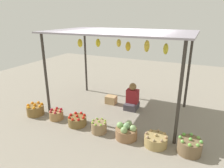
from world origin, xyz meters
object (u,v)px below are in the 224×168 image
at_px(basket_oranges, 35,110).
at_px(basket_cabbages, 126,132).
at_px(basket_green_apples, 190,146).
at_px(vendor_person, 132,99).
at_px(basket_potatoes, 156,140).
at_px(wooden_crate_near_vendor, 111,100).
at_px(basket_red_apples, 56,115).
at_px(basket_limes, 99,127).
at_px(basket_red_tomatoes, 77,121).

height_order(basket_oranges, basket_cabbages, basket_cabbages).
bearing_deg(basket_green_apples, vendor_person, 139.73).
distance_m(basket_potatoes, wooden_crate_near_vendor, 2.34).
height_order(vendor_person, basket_green_apples, vendor_person).
height_order(basket_red_apples, basket_green_apples, basket_green_apples).
height_order(vendor_person, wooden_crate_near_vendor, vendor_person).
bearing_deg(basket_cabbages, basket_red_apples, 178.59).
relative_size(basket_cabbages, basket_potatoes, 1.01).
bearing_deg(basket_limes, wooden_crate_near_vendor, 104.93).
distance_m(basket_red_tomatoes, basket_limes, 0.65).
relative_size(basket_red_tomatoes, wooden_crate_near_vendor, 1.43).
distance_m(basket_red_apples, basket_red_tomatoes, 0.68).
bearing_deg(basket_oranges, basket_red_tomatoes, 0.56).
relative_size(basket_red_apples, basket_cabbages, 0.75).
xyz_separation_m(basket_green_apples, wooden_crate_near_vendor, (-2.42, 1.52, -0.03)).
distance_m(basket_limes, basket_potatoes, 1.33).
relative_size(basket_oranges, basket_cabbages, 0.94).
bearing_deg(basket_limes, basket_potatoes, 2.08).
bearing_deg(basket_cabbages, basket_limes, -176.15).
xyz_separation_m(basket_cabbages, basket_potatoes, (0.66, 0.00, -0.04)).
distance_m(vendor_person, basket_potatoes, 1.82).
bearing_deg(wooden_crate_near_vendor, vendor_person, -5.43).
bearing_deg(basket_potatoes, basket_red_tomatoes, 179.54).
xyz_separation_m(basket_red_tomatoes, basket_cabbages, (1.31, -0.02, 0.04)).
bearing_deg(basket_cabbages, basket_potatoes, 0.28).
relative_size(basket_potatoes, wooden_crate_near_vendor, 1.50).
xyz_separation_m(basket_red_tomatoes, basket_green_apples, (2.64, 0.02, 0.03)).
height_order(basket_red_apples, basket_cabbages, basket_cabbages).
bearing_deg(basket_limes, basket_red_apples, 175.96).
distance_m(basket_red_apples, basket_cabbages, 1.99).
bearing_deg(basket_green_apples, basket_oranges, -179.51).
bearing_deg(basket_potatoes, basket_cabbages, -179.72).
xyz_separation_m(basket_red_tomatoes, wooden_crate_near_vendor, (0.22, 1.54, 0.00)).
bearing_deg(basket_oranges, basket_potatoes, -0.04).
distance_m(basket_oranges, basket_limes, 2.01).
distance_m(basket_red_tomatoes, basket_green_apples, 2.64).
height_order(basket_red_tomatoes, basket_green_apples, basket_green_apples).
height_order(basket_green_apples, wooden_crate_near_vendor, basket_green_apples).
relative_size(basket_green_apples, wooden_crate_near_vendor, 1.46).
xyz_separation_m(basket_potatoes, basket_green_apples, (0.66, 0.04, 0.03)).
relative_size(basket_red_apples, basket_limes, 1.01).
bearing_deg(wooden_crate_near_vendor, basket_cabbages, -54.91).
xyz_separation_m(vendor_person, basket_green_apples, (1.71, -1.45, -0.15)).
xyz_separation_m(basket_red_apples, wooden_crate_near_vendor, (0.90, 1.51, -0.00)).
bearing_deg(basket_red_apples, vendor_person, 41.81).
distance_m(basket_red_apples, basket_potatoes, 2.65).
bearing_deg(basket_cabbages, vendor_person, 104.46).
relative_size(basket_red_tomatoes, basket_cabbages, 0.94).
bearing_deg(basket_red_tomatoes, basket_red_apples, 177.48).
distance_m(vendor_person, basket_cabbages, 1.54).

